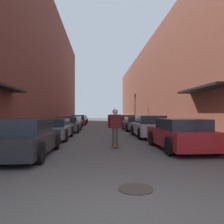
{
  "coord_description": "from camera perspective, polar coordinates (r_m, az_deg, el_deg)",
  "views": [
    {
      "loc": [
        -0.44,
        -3.02,
        1.51
      ],
      "look_at": [
        0.52,
        10.95,
        1.62
      ],
      "focal_mm": 35.0,
      "sensor_mm": 36.0,
      "label": 1
    }
  ],
  "objects": [
    {
      "name": "ground",
      "position": [
        23.14,
        -2.83,
        -4.18
      ],
      "size": [
        110.35,
        110.35,
        0.0
      ],
      "primitive_type": "plane",
      "color": "#4C4947"
    },
    {
      "name": "curb_strip_left",
      "position": [
        28.49,
        -12.93,
        -3.34
      ],
      "size": [
        1.8,
        50.16,
        0.12
      ],
      "color": "gray",
      "rests_on": "ground"
    },
    {
      "name": "curb_strip_right",
      "position": [
        28.64,
        6.83,
        -3.33
      ],
      "size": [
        1.8,
        50.16,
        0.12
      ],
      "color": "gray",
      "rests_on": "ground"
    },
    {
      "name": "building_row_left",
      "position": [
        29.72,
        -18.55,
        11.81
      ],
      "size": [
        4.9,
        50.16,
        15.6
      ],
      "color": "brown",
      "rests_on": "ground"
    },
    {
      "name": "building_row_right",
      "position": [
        29.51,
        12.41,
        6.74
      ],
      "size": [
        4.9,
        50.16,
        10.39
      ],
      "color": "brown",
      "rests_on": "ground"
    },
    {
      "name": "parked_car_left_0",
      "position": [
        8.41,
        -21.92,
        -6.38
      ],
      "size": [
        1.94,
        4.28,
        1.33
      ],
      "color": "#232326",
      "rests_on": "ground"
    },
    {
      "name": "parked_car_left_1",
      "position": [
        13.39,
        -14.98,
        -4.32
      ],
      "size": [
        1.96,
        4.3,
        1.22
      ],
      "color": "gray",
      "rests_on": "ground"
    },
    {
      "name": "parked_car_left_2",
      "position": [
        18.76,
        -11.29,
        -3.18
      ],
      "size": [
        1.98,
        4.57,
        1.24
      ],
      "color": "#515459",
      "rests_on": "ground"
    },
    {
      "name": "parked_car_left_3",
      "position": [
        24.3,
        -10.12,
        -2.58
      ],
      "size": [
        1.95,
        4.66,
        1.26
      ],
      "color": "#232326",
      "rests_on": "ground"
    },
    {
      "name": "parked_car_left_4",
      "position": [
        29.85,
        -8.7,
        -2.1
      ],
      "size": [
        2.01,
        4.49,
        1.33
      ],
      "color": "maroon",
      "rests_on": "ground"
    },
    {
      "name": "parked_car_left_5",
      "position": [
        35.65,
        -7.93,
        -1.9
      ],
      "size": [
        1.88,
        4.28,
        1.2
      ],
      "color": "maroon",
      "rests_on": "ground"
    },
    {
      "name": "parked_car_right_0",
      "position": [
        9.62,
        17.47,
        -5.64
      ],
      "size": [
        1.97,
        4.12,
        1.29
      ],
      "color": "maroon",
      "rests_on": "ground"
    },
    {
      "name": "parked_car_right_1",
      "position": [
        14.29,
        9.74,
        -3.8
      ],
      "size": [
        1.93,
        4.25,
        1.39
      ],
      "color": "#B7B7BC",
      "rests_on": "ground"
    },
    {
      "name": "parked_car_right_2",
      "position": [
        19.76,
        5.94,
        -3.07
      ],
      "size": [
        1.94,
        4.42,
        1.23
      ],
      "color": "#515459",
      "rests_on": "ground"
    },
    {
      "name": "parked_car_right_3",
      "position": [
        25.3,
        3.7,
        -2.38
      ],
      "size": [
        1.9,
        4.29,
        1.34
      ],
      "color": "navy",
      "rests_on": "ground"
    },
    {
      "name": "parked_car_right_4",
      "position": [
        31.08,
        2.3,
        -2.04
      ],
      "size": [
        1.94,
        4.61,
        1.32
      ],
      "color": "black",
      "rests_on": "ground"
    },
    {
      "name": "parked_car_right_5",
      "position": [
        36.95,
        1.43,
        -1.8
      ],
      "size": [
        2.08,
        4.71,
        1.31
      ],
      "color": "#515459",
      "rests_on": "ground"
    },
    {
      "name": "skateboarder",
      "position": [
        9.82,
        0.83,
        -3.04
      ],
      "size": [
        0.66,
        0.78,
        1.73
      ],
      "color": "brown",
      "rests_on": "ground"
    },
    {
      "name": "manhole_cover",
      "position": [
        4.65,
        6.18,
        -19.29
      ],
      "size": [
        0.7,
        0.7,
        0.02
      ],
      "color": "#332D28",
      "rests_on": "ground"
    },
    {
      "name": "traffic_light",
      "position": [
        28.3,
        6.04,
        1.63
      ],
      "size": [
        0.16,
        0.22,
        3.95
      ],
      "color": "#2D2D2D",
      "rests_on": "curb_strip_right"
    }
  ]
}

